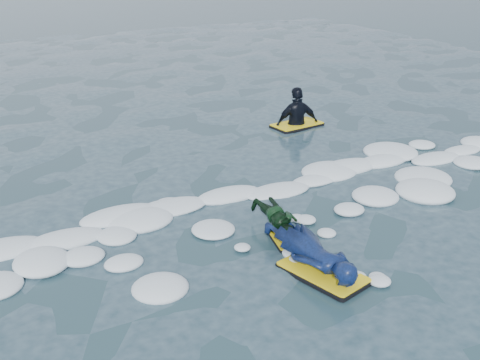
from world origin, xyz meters
The scene contains 5 objects.
ground centered at (0.00, 0.00, 0.00)m, with size 120.00×120.00×0.00m, color #172B37.
foam_band centered at (0.00, 1.03, 0.00)m, with size 12.00×3.10×0.30m, color white, non-canonical shape.
prone_woman_unit centered at (-0.45, -1.02, 0.24)m, with size 0.92×1.78×0.46m.
prone_child_unit centered at (-0.33, 0.05, 0.23)m, with size 0.81×1.24×0.45m.
waiting_rider_unit centered at (2.95, 4.52, 0.05)m, with size 1.27×0.80×1.80m.
Camera 1 is at (-4.69, -6.77, 4.19)m, focal length 45.00 mm.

